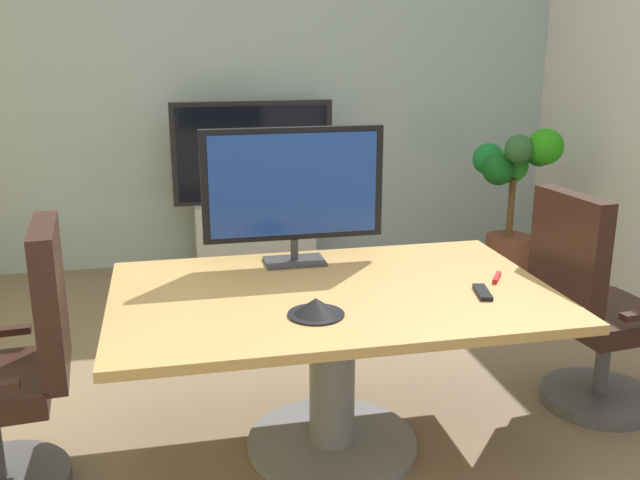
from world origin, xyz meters
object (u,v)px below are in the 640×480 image
(wall_display_unit, at_px, (254,216))
(potted_plant, at_px, (513,188))
(conference_phone, at_px, (316,308))
(remote_control, at_px, (483,292))
(tv_monitor, at_px, (293,188))
(conference_table, at_px, (332,332))
(office_chair_right, at_px, (591,321))
(office_chair_left, at_px, (12,385))

(wall_display_unit, bearing_deg, potted_plant, -14.41)
(conference_phone, bearing_deg, remote_control, 6.25)
(tv_monitor, distance_m, conference_phone, 0.75)
(conference_table, bearing_deg, conference_phone, -116.06)
(tv_monitor, distance_m, potted_plant, 2.59)
(conference_table, height_order, conference_phone, conference_phone)
(tv_monitor, xyz_separation_m, wall_display_unit, (0.07, 2.13, -0.65))
(remote_control, bearing_deg, tv_monitor, 151.64)
(remote_control, bearing_deg, potted_plant, 72.63)
(conference_table, xyz_separation_m, potted_plant, (1.87, 2.06, 0.13))
(conference_phone, height_order, remote_control, conference_phone)
(office_chair_right, distance_m, wall_display_unit, 2.79)
(wall_display_unit, height_order, potted_plant, wall_display_unit)
(conference_phone, relative_size, remote_control, 1.29)
(potted_plant, xyz_separation_m, conference_phone, (-2.00, -2.31, 0.09))
(office_chair_left, xyz_separation_m, office_chair_right, (2.58, 0.11, 0.00))
(office_chair_left, distance_m, remote_control, 1.91)
(office_chair_left, bearing_deg, conference_phone, 74.03)
(tv_monitor, bearing_deg, potted_plant, 40.00)
(wall_display_unit, relative_size, remote_control, 7.71)
(conference_table, relative_size, office_chair_left, 1.69)
(wall_display_unit, xyz_separation_m, conference_phone, (-0.11, -2.80, 0.33))
(office_chair_right, relative_size, remote_control, 6.41)
(potted_plant, height_order, remote_control, potted_plant)
(office_chair_left, distance_m, potted_plant, 3.80)
(office_chair_right, bearing_deg, wall_display_unit, 20.87)
(tv_monitor, height_order, remote_control, tv_monitor)
(office_chair_left, relative_size, wall_display_unit, 0.83)
(office_chair_right, xyz_separation_m, tv_monitor, (-1.38, 0.34, 0.64))
(office_chair_left, xyz_separation_m, potted_plant, (3.16, 2.09, 0.22))
(office_chair_right, bearing_deg, office_chair_left, 85.25)
(wall_display_unit, bearing_deg, office_chair_right, -62.01)
(office_chair_left, bearing_deg, office_chair_right, 87.39)
(conference_phone, bearing_deg, tv_monitor, 86.88)
(wall_display_unit, bearing_deg, office_chair_left, -116.30)
(office_chair_right, distance_m, tv_monitor, 1.56)
(conference_table, distance_m, office_chair_left, 1.29)
(wall_display_unit, xyz_separation_m, potted_plant, (1.89, -0.49, 0.23))
(potted_plant, bearing_deg, remote_control, -119.72)
(office_chair_left, xyz_separation_m, conference_phone, (1.17, -0.23, 0.31))
(wall_display_unit, height_order, conference_phone, wall_display_unit)
(office_chair_left, distance_m, conference_phone, 1.23)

